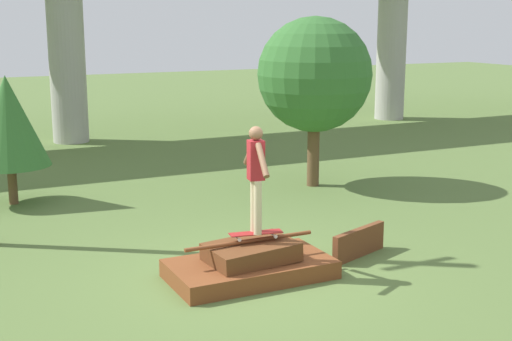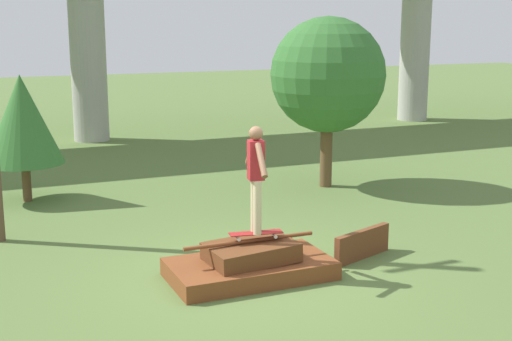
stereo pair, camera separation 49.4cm
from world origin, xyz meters
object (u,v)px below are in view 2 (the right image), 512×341
object	(u,v)px
tree_mid_back	(22,120)
skateboard	(256,233)
tree_behind_right	(328,75)
skater	(256,172)

from	to	relation	value
tree_mid_back	skateboard	bearing A→B (deg)	-65.73
skateboard	tree_behind_right	world-z (taller)	tree_behind_right
skateboard	skater	world-z (taller)	skater
skater	tree_behind_right	bearing A→B (deg)	52.00
skateboard	tree_mid_back	distance (m)	6.72
tree_behind_right	tree_mid_back	distance (m)	6.65
skateboard	skater	bearing A→B (deg)	-8.88
skater	tree_mid_back	xyz separation A→B (m)	(-2.73, 6.05, 0.13)
skater	tree_mid_back	bearing A→B (deg)	114.27
skateboard	tree_mid_back	size ratio (longest dim) A/B	0.31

